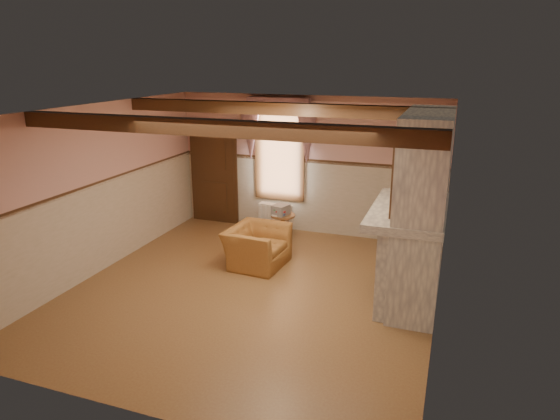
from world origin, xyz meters
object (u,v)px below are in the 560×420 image
(side_table, at_px, (283,228))
(mantel_clock, at_px, (413,191))
(radiator, at_px, (275,218))
(oil_lamp, at_px, (413,190))
(bowl, at_px, (409,206))
(armchair, at_px, (257,246))

(side_table, bearing_deg, mantel_clock, -23.59)
(radiator, relative_size, oil_lamp, 2.50)
(bowl, xyz_separation_m, mantel_clock, (0.00, 0.62, 0.05))
(armchair, distance_m, bowl, 2.83)
(side_table, distance_m, mantel_clock, 3.02)
(armchair, xyz_separation_m, oil_lamp, (2.55, 0.14, 1.22))
(armchair, height_order, radiator, armchair)
(side_table, xyz_separation_m, bowl, (2.52, -1.72, 1.19))
(armchair, relative_size, radiator, 1.51)
(radiator, bearing_deg, bowl, -31.39)
(mantel_clock, bearing_deg, radiator, 151.39)
(bowl, bearing_deg, side_table, 145.60)
(radiator, relative_size, mantel_clock, 2.92)
(radiator, distance_m, bowl, 3.77)
(armchair, bearing_deg, side_table, 2.61)
(radiator, height_order, oil_lamp, oil_lamp)
(side_table, relative_size, mantel_clock, 2.29)
(armchair, xyz_separation_m, mantel_clock, (2.55, 0.18, 1.18))
(side_table, relative_size, bowl, 1.44)
(radiator, bearing_deg, side_table, -48.25)
(radiator, relative_size, bowl, 1.84)
(armchair, xyz_separation_m, bowl, (2.55, -0.45, 1.12))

